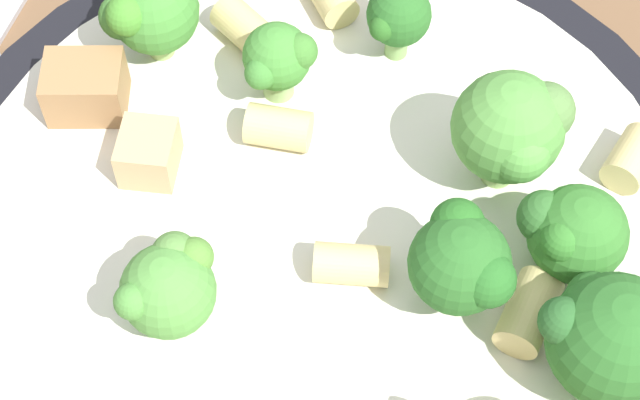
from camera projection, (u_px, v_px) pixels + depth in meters
name	position (u px, v px, depth m)	size (l,w,h in m)	color
ground_plane	(320.00, 267.00, 0.38)	(2.00, 2.00, 0.00)	brown
pasta_bowl	(320.00, 238.00, 0.37)	(0.27, 0.27, 0.03)	black
broccoli_floret_0	(280.00, 59.00, 0.37)	(0.02, 0.02, 0.03)	#9EC175
broccoli_floret_1	(572.00, 233.00, 0.33)	(0.03, 0.03, 0.03)	#93B766
broccoli_floret_2	(398.00, 15.00, 0.37)	(0.02, 0.02, 0.03)	#84AD60
broccoli_floret_3	(148.00, 9.00, 0.37)	(0.04, 0.03, 0.04)	#93B766
broccoli_floret_4	(611.00, 338.00, 0.30)	(0.04, 0.04, 0.04)	#9EC175
broccoli_floret_5	(462.00, 262.00, 0.32)	(0.03, 0.04, 0.04)	#84AD60
broccoli_floret_6	(169.00, 287.00, 0.32)	(0.03, 0.03, 0.03)	#84AD60
broccoli_floret_7	(513.00, 129.00, 0.34)	(0.04, 0.04, 0.05)	#93B766
rigatoni_0	(244.00, 26.00, 0.39)	(0.01, 0.01, 0.02)	#E0C67F
rigatoni_1	(268.00, 131.00, 0.36)	(0.01, 0.01, 0.02)	#E0C67F
rigatoni_4	(358.00, 262.00, 0.34)	(0.01, 0.01, 0.02)	#E0C67F
rigatoni_5	(529.00, 312.00, 0.33)	(0.01, 0.01, 0.03)	#E0C67F
rigatoni_6	(632.00, 159.00, 0.36)	(0.01, 0.01, 0.02)	#E0C67F
chicken_chunk_0	(85.00, 87.00, 0.37)	(0.03, 0.02, 0.02)	#A87A4C
chicken_chunk_1	(148.00, 153.00, 0.36)	(0.02, 0.02, 0.02)	tan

